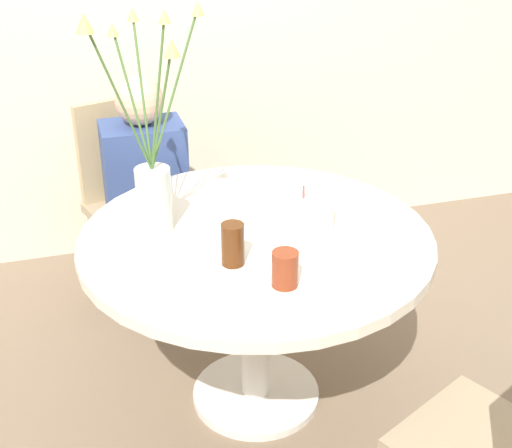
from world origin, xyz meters
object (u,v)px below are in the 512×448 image
at_px(drink_glass_0, 285,269).
at_px(chair_right_flank, 131,189).
at_px(person_boy, 147,202).
at_px(flower_vase, 152,174).
at_px(birthday_cake, 303,213).
at_px(drink_glass_2, 233,244).
at_px(drink_glass_1, 151,198).
at_px(side_plate, 227,192).

bearing_deg(drink_glass_0, chair_right_flank, 103.42).
xyz_separation_m(chair_right_flank, person_boy, (0.05, -0.15, -0.00)).
bearing_deg(flower_vase, person_boy, 85.13).
bearing_deg(birthday_cake, drink_glass_2, -149.96).
bearing_deg(flower_vase, drink_glass_1, 87.64).
bearing_deg(birthday_cake, side_plate, 118.16).
bearing_deg(chair_right_flank, drink_glass_0, -94.77).
bearing_deg(person_boy, chair_right_flank, 108.19).
height_order(side_plate, drink_glass_1, drink_glass_1).
height_order(chair_right_flank, drink_glass_2, chair_right_flank).
bearing_deg(drink_glass_1, flower_vase, -92.36).
bearing_deg(drink_glass_2, flower_vase, 123.56).
xyz_separation_m(birthday_cake, drink_glass_2, (-0.29, -0.17, 0.01)).
bearing_deg(drink_glass_0, flower_vase, 124.09).
distance_m(side_plate, drink_glass_1, 0.31).
xyz_separation_m(drink_glass_1, drink_glass_2, (0.19, -0.42, 0.01)).
height_order(drink_glass_1, person_boy, person_boy).
relative_size(birthday_cake, side_plate, 0.99).
distance_m(drink_glass_0, drink_glass_2, 0.20).
bearing_deg(person_boy, side_plate, -61.15).
bearing_deg(side_plate, birthday_cake, -61.84).
relative_size(side_plate, drink_glass_1, 1.80).
height_order(flower_vase, drink_glass_1, flower_vase).
relative_size(drink_glass_0, drink_glass_2, 0.81).
distance_m(chair_right_flank, drink_glass_2, 1.15).
bearing_deg(drink_glass_0, drink_glass_1, 117.52).
distance_m(drink_glass_0, person_boy, 1.17).
bearing_deg(drink_glass_1, side_plate, 16.28).
height_order(side_plate, drink_glass_0, drink_glass_0).
distance_m(drink_glass_1, person_boy, 0.60).
xyz_separation_m(flower_vase, drink_glass_1, (0.01, 0.13, -0.15)).
bearing_deg(chair_right_flank, side_plate, -81.89).
relative_size(chair_right_flank, birthday_cake, 4.20).
bearing_deg(side_plate, chair_right_flank, 116.30).
distance_m(birthday_cake, flower_vase, 0.52).
bearing_deg(person_boy, birthday_cake, -61.45).
bearing_deg(drink_glass_1, drink_glass_0, -62.48).
distance_m(drink_glass_1, drink_glass_2, 0.46).
bearing_deg(drink_glass_1, person_boy, 84.53).
xyz_separation_m(birthday_cake, drink_glass_0, (-0.17, -0.33, 0.00)).
bearing_deg(drink_glass_1, chair_right_flank, 89.92).
bearing_deg(chair_right_flank, flower_vase, -108.63).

